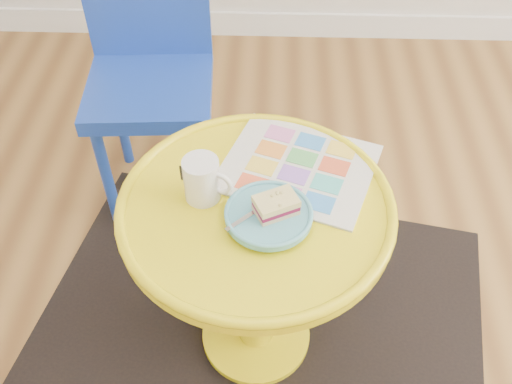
{
  "coord_description": "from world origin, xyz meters",
  "views": [
    {
      "loc": [
        -0.52,
        -0.51,
        1.52
      ],
      "look_at": [
        -0.55,
        0.33,
        0.62
      ],
      "focal_mm": 40.0,
      "sensor_mm": 36.0,
      "label": 1
    }
  ],
  "objects_px": {
    "chair": "(150,61)",
    "newspaper": "(298,167)",
    "mug": "(203,179)",
    "side_table": "(256,250)",
    "plate": "(269,215)"
  },
  "relations": [
    {
      "from": "mug",
      "to": "plate",
      "type": "distance_m",
      "value": 0.16
    },
    {
      "from": "chair",
      "to": "mug",
      "type": "xyz_separation_m",
      "value": [
        0.24,
        -0.65,
        0.14
      ]
    },
    {
      "from": "chair",
      "to": "newspaper",
      "type": "distance_m",
      "value": 0.72
    },
    {
      "from": "chair",
      "to": "plate",
      "type": "bearing_deg",
      "value": -65.34
    },
    {
      "from": "chair",
      "to": "newspaper",
      "type": "xyz_separation_m",
      "value": [
        0.45,
        -0.55,
        0.09
      ]
    },
    {
      "from": "side_table",
      "to": "mug",
      "type": "bearing_deg",
      "value": 169.79
    },
    {
      "from": "newspaper",
      "to": "mug",
      "type": "distance_m",
      "value": 0.24
    },
    {
      "from": "chair",
      "to": "plate",
      "type": "distance_m",
      "value": 0.82
    },
    {
      "from": "newspaper",
      "to": "plate",
      "type": "xyz_separation_m",
      "value": [
        -0.07,
        -0.17,
        0.02
      ]
    },
    {
      "from": "chair",
      "to": "newspaper",
      "type": "height_order",
      "value": "chair"
    },
    {
      "from": "side_table",
      "to": "chair",
      "type": "height_order",
      "value": "chair"
    },
    {
      "from": "side_table",
      "to": "plate",
      "type": "xyz_separation_m",
      "value": [
        0.03,
        -0.05,
        0.18
      ]
    },
    {
      "from": "side_table",
      "to": "newspaper",
      "type": "distance_m",
      "value": 0.23
    },
    {
      "from": "chair",
      "to": "newspaper",
      "type": "bearing_deg",
      "value": -54.22
    },
    {
      "from": "chair",
      "to": "plate",
      "type": "height_order",
      "value": "chair"
    }
  ]
}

